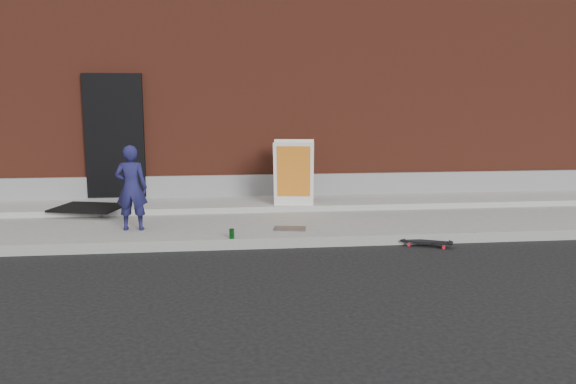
{
  "coord_description": "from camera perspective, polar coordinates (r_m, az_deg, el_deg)",
  "views": [
    {
      "loc": [
        -0.6,
        -7.57,
        2.05
      ],
      "look_at": [
        0.34,
        0.8,
        0.67
      ],
      "focal_mm": 35.0,
      "sensor_mm": 36.0,
      "label": 1
    }
  ],
  "objects": [
    {
      "name": "doormat",
      "position": [
        10.0,
        -19.58,
        -1.5
      ],
      "size": [
        1.26,
        1.12,
        0.03
      ],
      "primitive_type": "cube",
      "rotation": [
        0.0,
        0.0,
        -0.27
      ],
      "color": "black",
      "rests_on": "apron"
    },
    {
      "name": "utility_plate",
      "position": [
        8.37,
        0.2,
        -3.74
      ],
      "size": [
        0.51,
        0.38,
        0.01
      ],
      "primitive_type": "cube",
      "rotation": [
        0.0,
        0.0,
        -0.18
      ],
      "color": "#515156",
      "rests_on": "sidewalk"
    },
    {
      "name": "ground",
      "position": [
        7.86,
        -1.8,
        -5.79
      ],
      "size": [
        80.0,
        80.0,
        0.0
      ],
      "primitive_type": "plane",
      "color": "black",
      "rests_on": "ground"
    },
    {
      "name": "building",
      "position": [
        14.58,
        -4.12,
        11.07
      ],
      "size": [
        20.0,
        8.1,
        5.0
      ],
      "color": "#5D2719",
      "rests_on": "ground"
    },
    {
      "name": "apron",
      "position": [
        10.16,
        -2.9,
        -1.18
      ],
      "size": [
        20.0,
        1.2,
        0.1
      ],
      "primitive_type": "cube",
      "color": "gray",
      "rests_on": "sidewalk"
    },
    {
      "name": "sidewalk",
      "position": [
        9.3,
        -2.55,
        -2.94
      ],
      "size": [
        20.0,
        3.0,
        0.15
      ],
      "primitive_type": "cube",
      "color": "slate",
      "rests_on": "ground"
    },
    {
      "name": "soda_can",
      "position": [
        7.84,
        -5.73,
        -4.24
      ],
      "size": [
        0.1,
        0.1,
        0.14
      ],
      "primitive_type": "cylinder",
      "rotation": [
        0.0,
        0.0,
        0.36
      ],
      "color": "#177323",
      "rests_on": "sidewalk"
    },
    {
      "name": "skateboard",
      "position": [
        8.21,
        13.91,
        -4.96
      ],
      "size": [
        0.7,
        0.45,
        0.08
      ],
      "color": "red",
      "rests_on": "ground"
    },
    {
      "name": "pizza_sign",
      "position": [
        9.69,
        0.61,
        2.02
      ],
      "size": [
        0.79,
        0.9,
        1.13
      ],
      "color": "white",
      "rests_on": "apron"
    },
    {
      "name": "child",
      "position": [
        8.53,
        -15.63,
        0.41
      ],
      "size": [
        0.47,
        0.32,
        1.26
      ],
      "primitive_type": "imported",
      "rotation": [
        0.0,
        0.0,
        3.1
      ],
      "color": "#181844",
      "rests_on": "sidewalk"
    }
  ]
}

